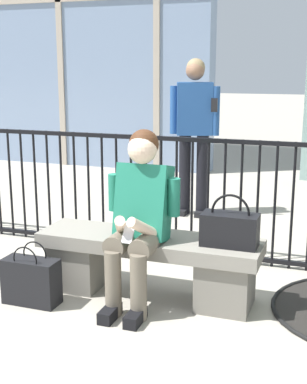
{
  "coord_description": "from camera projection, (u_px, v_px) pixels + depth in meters",
  "views": [
    {
      "loc": [
        1.24,
        -3.4,
        1.62
      ],
      "look_at": [
        0.0,
        0.1,
        0.75
      ],
      "focal_mm": 50.05,
      "sensor_mm": 36.0,
      "label": 1
    }
  ],
  "objects": [
    {
      "name": "ground_plane",
      "position": [
        149.0,
        295.0,
        3.89
      ],
      "size": [
        60.0,
        60.0,
        0.0
      ],
      "primitive_type": "plane",
      "color": "#A8A091"
    },
    {
      "name": "stone_bench",
      "position": [
        149.0,
        260.0,
        3.83
      ],
      "size": [
        1.6,
        0.44,
        0.45
      ],
      "color": "gray",
      "rests_on": "ground"
    },
    {
      "name": "seated_person_with_phone",
      "position": [
        139.0,
        213.0,
        3.63
      ],
      "size": [
        0.52,
        0.66,
        1.21
      ],
      "color": "#6B6051",
      "rests_on": "ground"
    },
    {
      "name": "handbag_on_bench",
      "position": [
        230.0,
        229.0,
        3.56
      ],
      "size": [
        0.38,
        0.18,
        0.36
      ],
      "color": "black",
      "rests_on": "stone_bench"
    },
    {
      "name": "shopping_bag",
      "position": [
        31.0,
        281.0,
        3.73
      ],
      "size": [
        0.39,
        0.17,
        0.44
      ],
      "color": "black",
      "rests_on": "ground"
    },
    {
      "name": "bystander_further_back",
      "position": [
        194.0,
        125.0,
        5.81
      ],
      "size": [
        0.55,
        0.33,
        1.71
      ],
      "color": "black",
      "rests_on": "ground"
    },
    {
      "name": "plaza_railing",
      "position": [
        184.0,
        197.0,
        4.58
      ],
      "size": [
        9.08,
        0.04,
        1.05
      ],
      "color": "black",
      "rests_on": "ground"
    }
  ]
}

